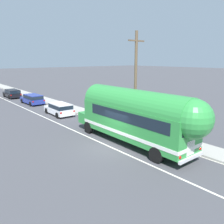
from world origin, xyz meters
TOP-DOWN VIEW (x-y plane):
  - ground_plane at (0.00, 0.00)m, footprint 300.00×300.00m
  - lane_markings at (1.61, 12.00)m, footprint 3.62×80.00m
  - sidewalk_slab at (4.56, 10.00)m, footprint 2.14×90.00m
  - utility_pole at (4.26, 1.83)m, footprint 1.80×0.24m
  - painted_bus at (1.73, -0.94)m, footprint 2.71×12.04m
  - car_lead at (1.82, 11.30)m, footprint 2.04×4.38m
  - car_second at (1.97, 19.65)m, footprint 2.00×4.59m
  - car_third at (1.51, 27.17)m, footprint 1.90×4.29m

SIDE VIEW (x-z plane):
  - ground_plane at x=0.00m, z-range 0.00..0.00m
  - lane_markings at x=1.61m, z-range 0.00..0.01m
  - sidewalk_slab at x=4.56m, z-range 0.00..0.15m
  - car_lead at x=1.82m, z-range 0.10..1.47m
  - car_second at x=1.97m, z-range 0.10..1.47m
  - car_third at x=1.51m, z-range 0.11..1.48m
  - painted_bus at x=1.73m, z-range 0.24..4.36m
  - utility_pole at x=4.26m, z-range 0.17..8.67m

